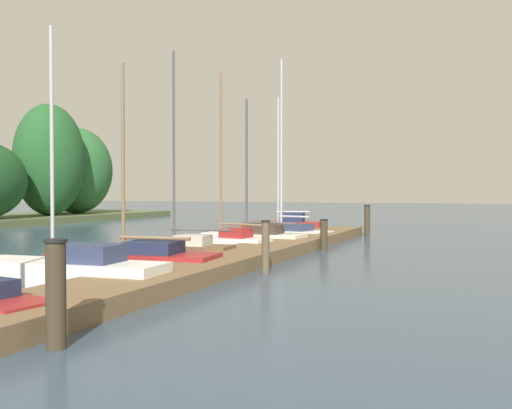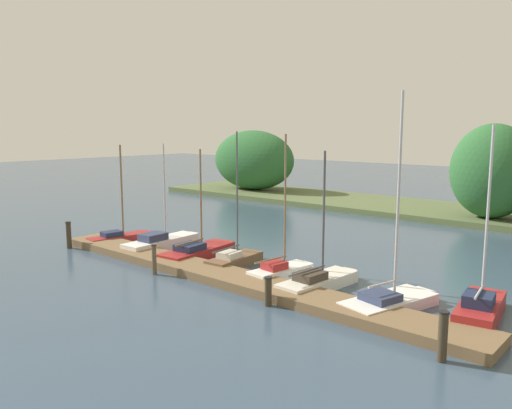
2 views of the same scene
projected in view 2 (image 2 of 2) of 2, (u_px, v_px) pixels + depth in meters
dock_pier at (224, 276)px, 20.25m from camera, size 20.81×1.80×0.35m
far_shore at (463, 178)px, 33.68m from camera, size 49.05×8.00×7.46m
sailboat_0 at (121, 236)px, 27.02m from camera, size 1.39×3.63×5.15m
sailboat_1 at (163, 242)px, 25.52m from camera, size 1.45×4.53×5.27m
sailboat_2 at (199, 251)px, 23.92m from camera, size 1.76×4.45×5.06m
sailboat_3 at (236, 259)px, 22.39m from camera, size 1.29×3.19×5.87m
sailboat_4 at (282, 270)px, 20.51m from camera, size 1.35×3.15×5.79m
sailboat_5 at (319, 281)px, 19.17m from camera, size 1.42×4.00×5.20m
sailboat_6 at (391, 299)px, 17.05m from camera, size 2.22×3.92×7.21m
sailboat_7 at (481, 307)px, 16.15m from camera, size 1.62×3.63×6.12m
mooring_piling_0 at (69, 235)px, 25.56m from camera, size 0.28×0.28×1.36m
mooring_piling_1 at (154, 260)px, 20.96m from camera, size 0.21×0.21×1.26m
mooring_piling_2 at (268, 291)px, 17.28m from camera, size 0.28×0.28×1.02m
mooring_piling_3 at (443, 336)px, 13.12m from camera, size 0.28×0.28×1.36m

